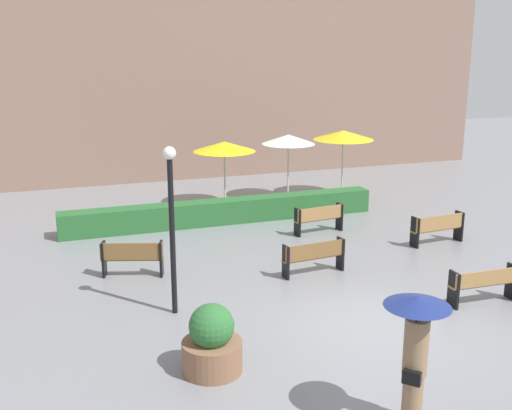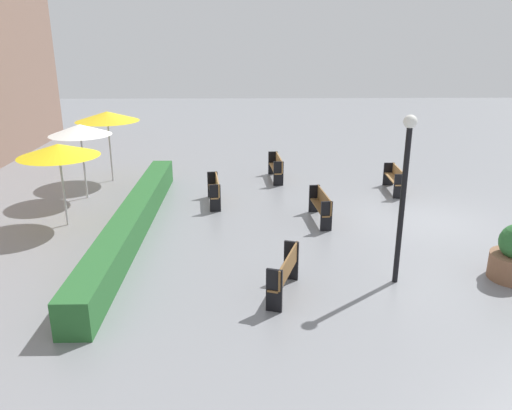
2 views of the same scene
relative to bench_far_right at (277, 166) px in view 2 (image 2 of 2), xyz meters
The scene contains 11 objects.
ground_plane 6.17m from the bench_far_right, 137.63° to the right, with size 60.00×60.00×0.00m, color gray.
bench_far_right is the anchor object (origin of this frame).
bench_near_right 4.35m from the bench_far_right, 111.84° to the right, with size 1.70×0.43×0.84m.
bench_mid_center 4.62m from the bench_far_right, 166.78° to the right, with size 1.74×0.46×0.87m.
bench_back_row 3.58m from the bench_far_right, 142.94° to the left, with size 1.68×0.52×0.87m.
bench_far_left 8.95m from the bench_far_right, behind, with size 1.59×0.78×0.92m.
lamp_post 8.85m from the bench_far_right, 165.43° to the right, with size 0.28×0.28×3.72m.
patio_umbrella_yellow 8.06m from the bench_far_right, 126.63° to the left, with size 2.23×2.23×2.38m.
patio_umbrella_white 7.09m from the bench_far_right, 108.22° to the left, with size 2.00×2.00×2.49m.
patio_umbrella_yellow_far 6.46m from the bench_far_right, 90.31° to the left, with size 2.30×2.30×2.59m.
hedge_strip 6.87m from the bench_far_right, 141.68° to the left, with size 10.54×0.70×0.78m, color #28602D.
Camera 2 is at (-13.97, 5.25, 5.26)m, focal length 35.53 mm.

